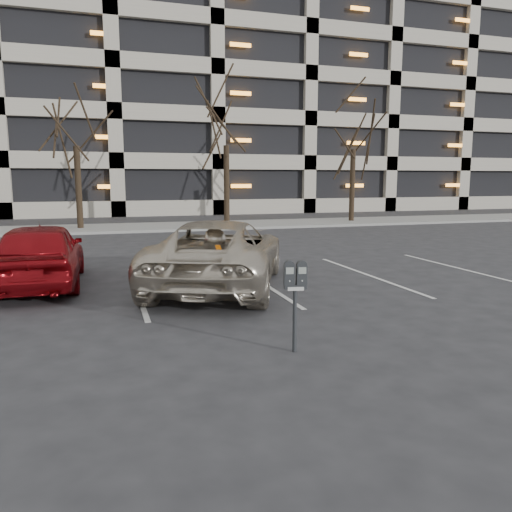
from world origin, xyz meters
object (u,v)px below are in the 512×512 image
at_px(suv_silver, 219,253).
at_px(tree_c, 226,94).
at_px(parking_meter, 295,284).
at_px(tree_b, 73,92).
at_px(tree_d, 355,104).
at_px(car_red, 41,254).

bearing_deg(suv_silver, tree_c, -81.85).
relative_size(tree_c, parking_meter, 7.12).
relative_size(tree_b, suv_silver, 1.45).
distance_m(tree_c, suv_silver, 15.43).
bearing_deg(tree_c, tree_d, 0.00).
xyz_separation_m(suv_silver, car_red, (-3.76, 1.22, -0.02)).
xyz_separation_m(tree_c, parking_meter, (-3.60, -18.32, -5.47)).
xyz_separation_m(tree_c, tree_d, (7.00, 0.00, -0.13)).
bearing_deg(tree_b, tree_c, 0.00).
bearing_deg(parking_meter, tree_c, 90.49).
xyz_separation_m(tree_c, suv_silver, (-3.62, -13.87, -5.69)).
bearing_deg(suv_silver, tree_d, -104.66).
height_order(tree_d, parking_meter, tree_d).
bearing_deg(parking_meter, tree_d, 71.55).
bearing_deg(tree_b, suv_silver, -76.32).
height_order(tree_b, suv_silver, tree_b).
bearing_deg(parking_meter, car_red, 135.32).
distance_m(tree_d, suv_silver, 18.34).
distance_m(tree_b, car_red, 13.78).
height_order(tree_d, car_red, tree_d).
xyz_separation_m(tree_b, tree_d, (14.00, 0.00, 0.12)).
height_order(tree_b, car_red, tree_b).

